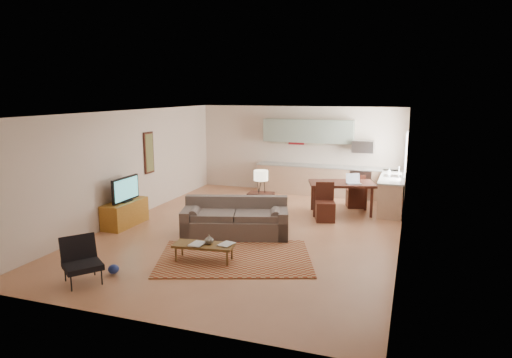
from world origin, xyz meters
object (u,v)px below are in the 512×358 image
at_px(tv_credenza, 125,213).
at_px(sofa, 235,218).
at_px(armchair, 82,261).
at_px(coffee_table, 204,253).
at_px(dining_table, 341,198).
at_px(console_table, 261,207).

bearing_deg(tv_credenza, sofa, 1.67).
relative_size(sofa, armchair, 3.14).
distance_m(coffee_table, tv_credenza, 3.19).
distance_m(armchair, dining_table, 6.75).
relative_size(armchair, dining_table, 0.46).
relative_size(sofa, tv_credenza, 1.88).
height_order(coffee_table, console_table, console_table).
bearing_deg(coffee_table, sofa, 83.28).
relative_size(coffee_table, tv_credenza, 0.89).
relative_size(tv_credenza, dining_table, 0.78).
xyz_separation_m(sofa, tv_credenza, (-2.79, -0.08, -0.12)).
xyz_separation_m(console_table, dining_table, (1.75, 1.36, 0.06)).
bearing_deg(armchair, dining_table, 7.80).
xyz_separation_m(coffee_table, tv_credenza, (-2.80, 1.53, 0.12)).
relative_size(sofa, coffee_table, 2.11).
height_order(sofa, dining_table, same).
relative_size(console_table, dining_table, 0.43).
xyz_separation_m(coffee_table, console_table, (0.14, 2.93, 0.19)).
bearing_deg(armchair, tv_credenza, 61.01).
bearing_deg(console_table, dining_table, 32.85).
bearing_deg(console_table, coffee_table, -97.66).
xyz_separation_m(sofa, armchair, (-1.47, -3.16, -0.03)).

